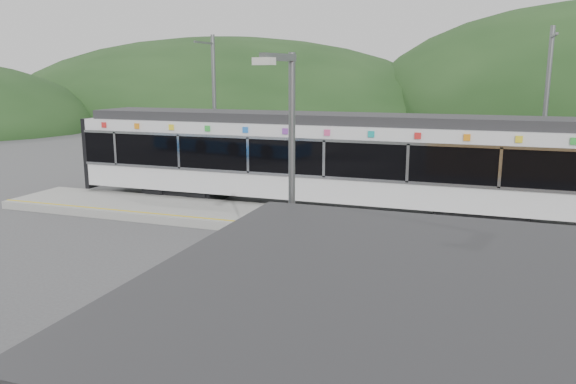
% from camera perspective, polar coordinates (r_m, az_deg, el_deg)
% --- Properties ---
extents(ground, '(120.00, 120.00, 0.00)m').
position_cam_1_polar(ground, '(16.56, 1.10, -6.51)').
color(ground, '#4C4C4F').
rests_on(ground, ground).
extents(hills, '(146.00, 149.00, 26.00)m').
position_cam_1_polar(hills, '(20.90, 22.30, -3.52)').
color(hills, '#1E3D19').
rests_on(hills, ground).
extents(platform, '(26.00, 3.20, 0.30)m').
position_cam_1_polar(platform, '(19.55, 4.17, -3.22)').
color(platform, '#9E9E99').
rests_on(platform, ground).
extents(yellow_line, '(26.00, 0.10, 0.01)m').
position_cam_1_polar(yellow_line, '(18.30, 3.09, -3.75)').
color(yellow_line, yellow).
rests_on(yellow_line, platform).
extents(train, '(20.44, 3.01, 3.74)m').
position_cam_1_polar(train, '(21.99, 3.53, 3.56)').
color(train, black).
rests_on(train, ground).
extents(catenary_mast_west, '(0.18, 1.80, 7.00)m').
position_cam_1_polar(catenary_mast_west, '(26.40, -7.52, 8.31)').
color(catenary_mast_west, slate).
rests_on(catenary_mast_west, ground).
extents(catenary_mast_east, '(0.18, 1.80, 7.00)m').
position_cam_1_polar(catenary_mast_east, '(23.62, 24.64, 6.96)').
color(catenary_mast_east, slate).
rests_on(catenary_mast_east, ground).
extents(lamp_post, '(0.38, 1.02, 5.58)m').
position_cam_1_polar(lamp_post, '(9.96, 0.17, 1.07)').
color(lamp_post, slate).
rests_on(lamp_post, ground).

